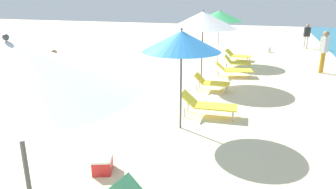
% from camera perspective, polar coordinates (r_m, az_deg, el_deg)
% --- Properties ---
extents(umbrella_second, '(2.50, 2.50, 2.80)m').
position_cam_1_polar(umbrella_second, '(3.22, -27.11, 4.72)').
color(umbrella_second, '#4C4C51').
rests_on(umbrella_second, ground).
extents(umbrella_third, '(1.85, 1.85, 2.46)m').
position_cam_1_polar(umbrella_third, '(7.20, 2.50, 9.78)').
color(umbrella_third, '#4C4C51').
rests_on(umbrella_third, ground).
extents(lounger_third_shoreside, '(1.56, 0.67, 0.65)m').
position_cam_1_polar(lounger_third_shoreside, '(8.48, 7.34, -1.81)').
color(lounger_third_shoreside, yellow).
rests_on(lounger_third_shoreside, ground).
extents(umbrella_fourth, '(2.52, 2.52, 2.71)m').
position_cam_1_polar(umbrella_fourth, '(11.61, 6.49, 13.50)').
color(umbrella_fourth, '#4C4C51').
rests_on(umbrella_fourth, ground).
extents(lounger_fourth_shoreside, '(1.62, 0.99, 0.61)m').
position_cam_1_polar(lounger_fourth_shoreside, '(12.99, 11.85, 4.61)').
color(lounger_fourth_shoreside, yellow).
rests_on(lounger_fourth_shoreside, ground).
extents(lounger_fourth_inland, '(1.23, 0.60, 0.59)m').
position_cam_1_polar(lounger_fourth_inland, '(10.84, 7.98, 2.29)').
color(lounger_fourth_inland, yellow).
rests_on(lounger_fourth_inland, ground).
extents(umbrella_farthest, '(2.31, 2.31, 2.59)m').
position_cam_1_polar(umbrella_farthest, '(15.56, 9.48, 14.11)').
color(umbrella_farthest, silver).
rests_on(umbrella_farthest, ground).
extents(lounger_farthest_shoreside, '(1.35, 0.77, 0.53)m').
position_cam_1_polar(lounger_farthest_shoreside, '(16.57, 12.71, 7.10)').
color(lounger_farthest_shoreside, yellow).
rests_on(lounger_farthest_shoreside, ground).
extents(lounger_farthest_inland, '(1.22, 0.69, 0.59)m').
position_cam_1_polar(lounger_farthest_inland, '(14.54, 12.60, 5.87)').
color(lounger_farthest_inland, yellow).
rests_on(lounger_farthest_inland, ground).
extents(person_walking_near, '(0.40, 0.29, 1.53)m').
position_cam_1_polar(person_walking_near, '(21.80, 24.24, 10.16)').
color(person_walking_near, silver).
rests_on(person_walking_near, ground).
extents(person_walking_mid, '(0.39, 0.42, 1.79)m').
position_cam_1_polar(person_walking_mid, '(14.80, 26.88, 7.75)').
color(person_walking_mid, orange).
rests_on(person_walking_mid, ground).
extents(person_walking_far, '(0.25, 0.38, 1.66)m').
position_cam_1_polar(person_walking_far, '(9.87, -20.05, 4.05)').
color(person_walking_far, orange).
rests_on(person_walking_far, ground).
extents(beach_ball, '(0.31, 0.31, 0.31)m').
position_cam_1_polar(beach_ball, '(19.62, 18.13, 7.90)').
color(beach_ball, white).
rests_on(beach_ball, ground).
extents(cooler_box, '(0.48, 0.53, 0.31)m').
position_cam_1_polar(cooler_box, '(6.03, -11.98, -12.40)').
color(cooler_box, red).
rests_on(cooler_box, ground).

